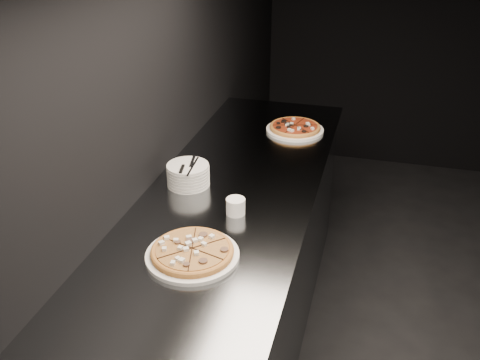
% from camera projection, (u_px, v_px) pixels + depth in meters
% --- Properties ---
extents(wall_left, '(0.02, 5.00, 2.80)m').
position_uv_depth(wall_left, '(146.00, 80.00, 2.24)').
color(wall_left, black).
rests_on(wall_left, floor).
extents(counter, '(0.74, 2.44, 0.92)m').
position_uv_depth(counter, '(232.00, 274.00, 2.59)').
color(counter, slate).
rests_on(counter, floor).
extents(pizza_mushroom, '(0.37, 0.37, 0.04)m').
position_uv_depth(pizza_mushroom, '(192.00, 252.00, 1.92)').
color(pizza_mushroom, white).
rests_on(pizza_mushroom, counter).
extents(pizza_tomato, '(0.35, 0.35, 0.04)m').
position_uv_depth(pizza_tomato, '(295.00, 128.00, 2.98)').
color(pizza_tomato, white).
rests_on(pizza_tomato, counter).
extents(plate_stack, '(0.19, 0.19, 0.10)m').
position_uv_depth(plate_stack, '(188.00, 175.00, 2.41)').
color(plate_stack, white).
rests_on(plate_stack, counter).
extents(cutlery, '(0.07, 0.20, 0.01)m').
position_uv_depth(cutlery, '(188.00, 166.00, 2.37)').
color(cutlery, silver).
rests_on(cutlery, plate_stack).
extents(ramekin, '(0.08, 0.08, 0.07)m').
position_uv_depth(ramekin, '(236.00, 206.00, 2.19)').
color(ramekin, white).
rests_on(ramekin, counter).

